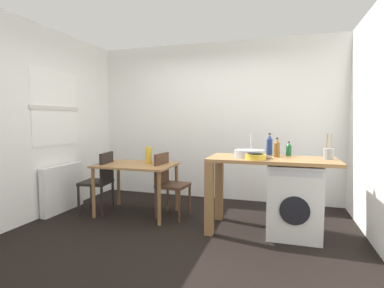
# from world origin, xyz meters

# --- Properties ---
(ground_plane) EXTENTS (5.46, 5.46, 0.00)m
(ground_plane) POSITION_xyz_m (0.00, 0.00, 0.00)
(ground_plane) COLOR black
(wall_back) EXTENTS (4.60, 0.10, 2.70)m
(wall_back) POSITION_xyz_m (0.00, 1.75, 1.35)
(wall_back) COLOR white
(wall_back) RESTS_ON ground_plane
(wall_window_side) EXTENTS (0.12, 3.80, 2.70)m
(wall_window_side) POSITION_xyz_m (-2.15, 0.00, 1.35)
(wall_window_side) COLOR white
(wall_window_side) RESTS_ON ground_plane
(radiator) EXTENTS (0.10, 0.80, 0.70)m
(radiator) POSITION_xyz_m (-2.02, 0.30, 0.35)
(radiator) COLOR white
(radiator) RESTS_ON ground_plane
(dining_table) EXTENTS (1.10, 0.76, 0.74)m
(dining_table) POSITION_xyz_m (-0.89, 0.50, 0.64)
(dining_table) COLOR #9E7042
(dining_table) RESTS_ON ground_plane
(chair_person_seat) EXTENTS (0.45, 0.45, 0.90)m
(chair_person_seat) POSITION_xyz_m (-1.43, 0.41, 0.51)
(chair_person_seat) COLOR black
(chair_person_seat) RESTS_ON ground_plane
(chair_opposite) EXTENTS (0.44, 0.44, 0.90)m
(chair_opposite) POSITION_xyz_m (-0.41, 0.56, 0.51)
(chair_opposite) COLOR #4C3323
(chair_opposite) RESTS_ON ground_plane
(kitchen_counter) EXTENTS (1.50, 0.68, 0.92)m
(kitchen_counter) POSITION_xyz_m (0.80, 0.35, 0.76)
(kitchen_counter) COLOR #9E7042
(kitchen_counter) RESTS_ON ground_plane
(washing_machine) EXTENTS (0.60, 0.61, 0.86)m
(washing_machine) POSITION_xyz_m (1.27, 0.35, 0.43)
(washing_machine) COLOR silver
(washing_machine) RESTS_ON ground_plane
(sink_basin) EXTENTS (0.38, 0.38, 0.09)m
(sink_basin) POSITION_xyz_m (0.75, 0.35, 0.97)
(sink_basin) COLOR #9EA0A5
(sink_basin) RESTS_ON kitchen_counter
(tap) EXTENTS (0.02, 0.02, 0.28)m
(tap) POSITION_xyz_m (0.75, 0.53, 1.06)
(tap) COLOR #B2B2B7
(tap) RESTS_ON kitchen_counter
(bottle_tall_green) EXTENTS (0.08, 0.08, 0.29)m
(bottle_tall_green) POSITION_xyz_m (0.97, 0.62, 1.05)
(bottle_tall_green) COLOR navy
(bottle_tall_green) RESTS_ON kitchen_counter
(bottle_squat_brown) EXTENTS (0.07, 0.07, 0.24)m
(bottle_squat_brown) POSITION_xyz_m (1.07, 0.45, 1.03)
(bottle_squat_brown) COLOR brown
(bottle_squat_brown) RESTS_ON kitchen_counter
(bottle_clear_small) EXTENTS (0.07, 0.07, 0.18)m
(bottle_clear_small) POSITION_xyz_m (1.21, 0.60, 1.00)
(bottle_clear_small) COLOR #19592D
(bottle_clear_small) RESTS_ON kitchen_counter
(mixing_bowl) EXTENTS (0.23, 0.23, 0.06)m
(mixing_bowl) POSITION_xyz_m (0.84, 0.15, 0.96)
(mixing_bowl) COLOR gold
(mixing_bowl) RESTS_ON kitchen_counter
(utensil_crock) EXTENTS (0.11, 0.11, 0.30)m
(utensil_crock) POSITION_xyz_m (1.64, 0.40, 0.99)
(utensil_crock) COLOR gray
(utensil_crock) RESTS_ON kitchen_counter
(vase) EXTENTS (0.09, 0.09, 0.24)m
(vase) POSITION_xyz_m (-0.74, 0.60, 0.86)
(vase) COLOR gold
(vase) RESTS_ON dining_table
(scissors) EXTENTS (0.15, 0.06, 0.01)m
(scissors) POSITION_xyz_m (0.96, 0.25, 0.92)
(scissors) COLOR #B2B2B7
(scissors) RESTS_ON kitchen_counter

